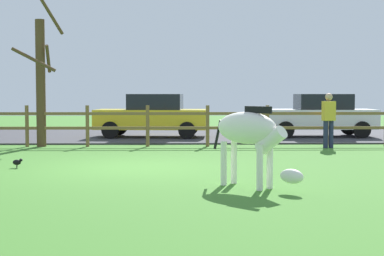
{
  "coord_description": "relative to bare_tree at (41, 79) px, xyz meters",
  "views": [
    {
      "loc": [
        1.07,
        -12.59,
        1.63
      ],
      "look_at": [
        1.34,
        1.03,
        0.81
      ],
      "focal_mm": 53.67,
      "sensor_mm": 36.0,
      "label": 1
    }
  ],
  "objects": [
    {
      "name": "paddock_fence",
      "position": [
        2.32,
        -0.02,
        -1.35
      ],
      "size": [
        20.39,
        0.11,
        1.27
      ],
      "color": "brown",
      "rests_on": "ground_plane"
    },
    {
      "name": "parking_asphalt",
      "position": [
        3.18,
        4.28,
        -2.04
      ],
      "size": [
        28.0,
        7.4,
        0.05
      ],
      "primitive_type": "cube",
      "color": "#38383D",
      "rests_on": "ground_plane"
    },
    {
      "name": "zebra",
      "position": [
        5.46,
        -7.76,
        -1.14
      ],
      "size": [
        1.5,
        1.51,
        1.41
      ],
      "color": "white",
      "rests_on": "ground_plane"
    },
    {
      "name": "parked_car_white",
      "position": [
        9.36,
        3.31,
        -1.23
      ],
      "size": [
        4.03,
        1.93,
        1.56
      ],
      "color": "white",
      "rests_on": "parking_asphalt"
    },
    {
      "name": "bare_tree",
      "position": [
        0.0,
        0.0,
        0.0
      ],
      "size": [
        1.42,
        1.03,
        4.57
      ],
      "color": "#513A23",
      "rests_on": "ground_plane"
    },
    {
      "name": "crow_on_grass",
      "position": [
        0.67,
        -5.04,
        -1.94
      ],
      "size": [
        0.21,
        0.1,
        0.2
      ],
      "color": "black",
      "rests_on": "ground_plane"
    },
    {
      "name": "parked_car_yellow",
      "position": [
        3.24,
        3.21,
        -1.23
      ],
      "size": [
        4.12,
        2.14,
        1.56
      ],
      "color": "yellow",
      "rests_on": "parking_asphalt"
    },
    {
      "name": "ground_plane",
      "position": [
        3.18,
        -5.02,
        -2.07
      ],
      "size": [
        60.0,
        60.0,
        0.0
      ],
      "primitive_type": "plane",
      "color": "#3D7528"
    },
    {
      "name": "visitor_left_of_tree",
      "position": [
        8.68,
        -0.6,
        -1.16
      ],
      "size": [
        0.4,
        0.29,
        1.64
      ],
      "color": "#232847",
      "rests_on": "ground_plane"
    }
  ]
}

